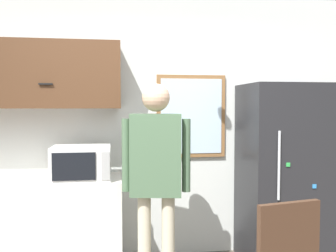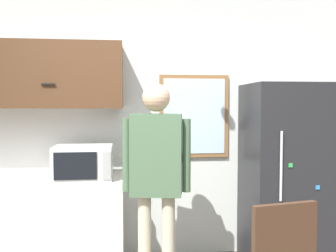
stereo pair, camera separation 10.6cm
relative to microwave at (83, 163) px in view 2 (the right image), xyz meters
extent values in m
cube|color=silver|center=(0.54, 0.41, 0.31)|extent=(6.00, 0.06, 2.70)
cube|color=silver|center=(-0.65, 0.08, -0.60)|extent=(2.02, 0.59, 0.89)
cube|color=#51331E|center=(-0.65, 0.19, 0.80)|extent=(2.02, 0.37, 0.62)
cube|color=black|center=(-0.30, -0.01, 0.71)|extent=(0.12, 0.01, 0.01)
cube|color=white|center=(0.00, 0.00, 0.00)|extent=(0.52, 0.39, 0.31)
cube|color=black|center=(-0.05, -0.20, 0.00)|extent=(0.36, 0.01, 0.24)
cube|color=#B2B2B2|center=(0.22, -0.20, 0.00)|extent=(0.07, 0.01, 0.24)
cylinder|color=beige|center=(0.54, -0.36, -0.63)|extent=(0.11, 0.11, 0.82)
cylinder|color=beige|center=(0.73, -0.40, -0.63)|extent=(0.11, 0.11, 0.82)
cube|color=#4C6B4C|center=(0.64, -0.38, 0.11)|extent=(0.45, 0.29, 0.67)
sphere|color=#D8AD8C|center=(0.64, -0.38, 0.58)|extent=(0.23, 0.23, 0.23)
cylinder|color=#4C6B4C|center=(0.39, -0.34, 0.11)|extent=(0.07, 0.07, 0.60)
cylinder|color=#4C6B4C|center=(0.88, -0.42, 0.11)|extent=(0.07, 0.07, 0.60)
cube|color=#232326|center=(1.97, 0.03, -0.16)|extent=(0.82, 0.66, 1.77)
cylinder|color=silver|center=(1.74, -0.32, -0.01)|extent=(0.02, 0.02, 0.62)
cube|color=#338CDB|center=(2.09, -0.30, -0.22)|extent=(0.04, 0.01, 0.04)
cube|color=green|center=(1.84, -0.30, -0.01)|extent=(0.04, 0.01, 0.04)
cube|color=#472D1E|center=(1.29, -1.42, -0.32)|extent=(0.41, 0.12, 0.54)
cube|color=olive|center=(1.09, 0.37, 0.41)|extent=(0.72, 0.04, 0.85)
cube|color=silver|center=(1.09, 0.34, 0.41)|extent=(0.64, 0.01, 0.77)
camera|label=1|loc=(0.28, -3.43, 0.51)|focal=40.00mm
camera|label=2|loc=(0.39, -3.45, 0.51)|focal=40.00mm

